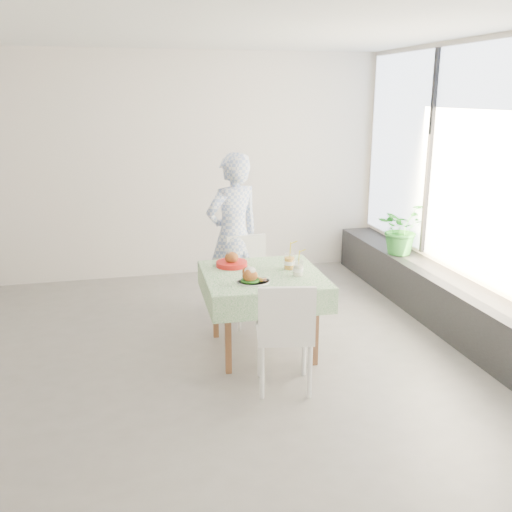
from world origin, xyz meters
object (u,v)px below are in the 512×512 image
object	(u,v)px
chair_near	(284,355)
diner	(233,236)
cafe_table	(263,303)
main_dish	(252,278)
chair_far	(251,297)
potted_plant	(401,228)
juice_cup_orange	(289,262)

from	to	relation	value
chair_near	diner	size ratio (longest dim) A/B	0.53
cafe_table	main_dish	bearing A→B (deg)	-123.28
chair_far	main_dish	size ratio (longest dim) A/B	3.14
chair_far	potted_plant	distance (m)	1.98
cafe_table	diner	xyz separation A→B (m)	(-0.08, 0.96, 0.40)
main_dish	juice_cup_orange	bearing A→B (deg)	36.15
chair_far	potted_plant	size ratio (longest dim) A/B	1.48
diner	juice_cup_orange	distance (m)	0.95
cafe_table	potted_plant	bearing A→B (deg)	30.08
cafe_table	juice_cup_orange	xyz separation A→B (m)	(0.27, 0.07, 0.35)
main_dish	juice_cup_orange	xyz separation A→B (m)	(0.42, 0.31, 0.02)
potted_plant	juice_cup_orange	bearing A→B (deg)	-147.82
main_dish	potted_plant	distance (m)	2.47
juice_cup_orange	diner	bearing A→B (deg)	111.27
chair_far	cafe_table	bearing A→B (deg)	-94.20
chair_far	diner	bearing A→B (deg)	115.79
chair_far	diner	world-z (taller)	diner
chair_far	main_dish	distance (m)	1.08
main_dish	juice_cup_orange	size ratio (longest dim) A/B	0.94
chair_far	juice_cup_orange	distance (m)	0.85
diner	juice_cup_orange	xyz separation A→B (m)	(0.34, -0.88, -0.05)
cafe_table	main_dish	distance (m)	0.43
juice_cup_orange	cafe_table	bearing A→B (deg)	-164.76
diner	chair_far	bearing A→B (deg)	93.44
main_dish	chair_near	bearing A→B (deg)	-72.54
chair_near	main_dish	xyz separation A→B (m)	(-0.15, 0.48, 0.51)
chair_far	chair_near	distance (m)	1.41
cafe_table	chair_far	distance (m)	0.72
cafe_table	chair_near	xyz separation A→B (m)	(-0.00, -0.71, -0.18)
juice_cup_orange	potted_plant	bearing A→B (deg)	32.18
diner	main_dish	bearing A→B (deg)	63.83
main_dish	juice_cup_orange	world-z (taller)	juice_cup_orange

